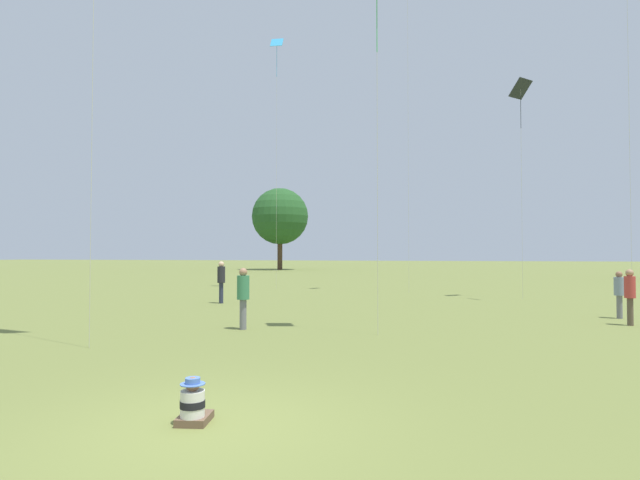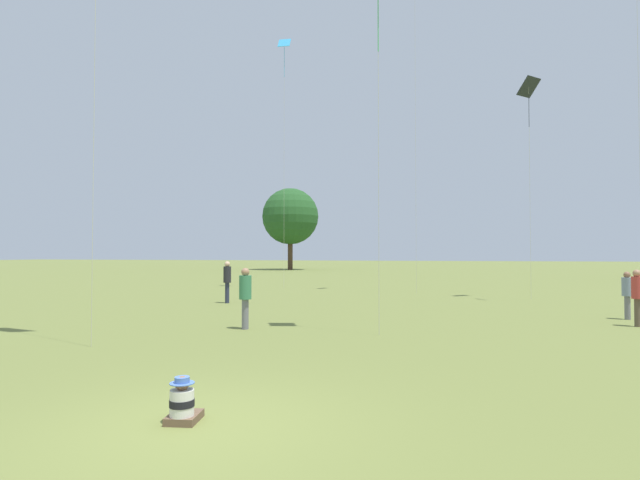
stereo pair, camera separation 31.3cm
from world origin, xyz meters
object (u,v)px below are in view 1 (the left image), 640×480
object	(u,v)px
seated_toddler	(193,404)
person_standing_2	(221,278)
person_standing_1	(243,293)
kite_1	(521,95)
kite_6	(277,59)
person_standing_4	(619,290)
distant_tree_0	(280,216)
person_standing_3	(630,292)

from	to	relation	value
seated_toddler	person_standing_2	size ratio (longest dim) A/B	0.33
person_standing_1	person_standing_2	size ratio (longest dim) A/B	0.96
person_standing_2	kite_1	distance (m)	16.97
person_standing_1	kite_6	xyz separation A→B (m)	(-4.38, 16.01, 13.43)
seated_toddler	person_standing_4	bearing A→B (deg)	45.50
distant_tree_0	person_standing_1	bearing A→B (deg)	-72.93
kite_1	seated_toddler	bearing A→B (deg)	69.46
seated_toddler	person_standing_3	bearing A→B (deg)	42.30
seated_toddler	person_standing_4	size ratio (longest dim) A/B	0.38
kite_6	distant_tree_0	xyz separation A→B (m)	(-11.38, 35.33, -7.19)
person_standing_3	distant_tree_0	world-z (taller)	distant_tree_0
person_standing_3	kite_6	bearing A→B (deg)	-47.20
person_standing_4	kite_1	distance (m)	11.71
person_standing_1	person_standing_4	distance (m)	12.64
person_standing_3	distant_tree_0	size ratio (longest dim) A/B	0.15
seated_toddler	person_standing_2	world-z (taller)	person_standing_2
person_standing_3	seated_toddler	bearing A→B (deg)	43.37
person_standing_4	kite_6	bearing A→B (deg)	-32.39
distant_tree_0	kite_1	bearing A→B (deg)	-57.03
seated_toddler	person_standing_3	size ratio (longest dim) A/B	0.35
person_standing_4	person_standing_3	bearing A→B (deg)	83.35
person_standing_3	distant_tree_0	xyz separation A→B (m)	(-26.98, 47.80, 6.26)
person_standing_1	kite_6	size ratio (longest dim) A/B	0.11
seated_toddler	distant_tree_0	distance (m)	62.13
person_standing_1	distant_tree_0	size ratio (longest dim) A/B	0.16
person_standing_3	person_standing_1	bearing A→B (deg)	8.91
person_standing_4	distant_tree_0	distance (m)	53.87
person_standing_1	person_standing_3	xyz separation A→B (m)	(11.22, 3.53, -0.03)
seated_toddler	person_standing_1	world-z (taller)	person_standing_1
person_standing_2	seated_toddler	bearing A→B (deg)	58.20
person_standing_1	kite_6	distance (m)	21.35
seated_toddler	distant_tree_0	xyz separation A→B (m)	(-18.23, 58.98, 7.05)
seated_toddler	kite_6	distance (m)	28.45
kite_1	person_standing_4	bearing A→B (deg)	104.38
seated_toddler	person_standing_3	world-z (taller)	person_standing_3
person_standing_2	person_standing_4	bearing A→B (deg)	118.68
person_standing_2	person_standing_4	xyz separation A→B (m)	(15.35, -1.61, -0.17)
person_standing_1	kite_1	distance (m)	18.01
seated_toddler	person_standing_2	xyz separation A→B (m)	(-6.34, 14.54, 0.87)
person_standing_2	distant_tree_0	bearing A→B (deg)	-130.37
person_standing_2	person_standing_3	size ratio (longest dim) A/B	1.08
kite_1	distant_tree_0	world-z (taller)	distant_tree_0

